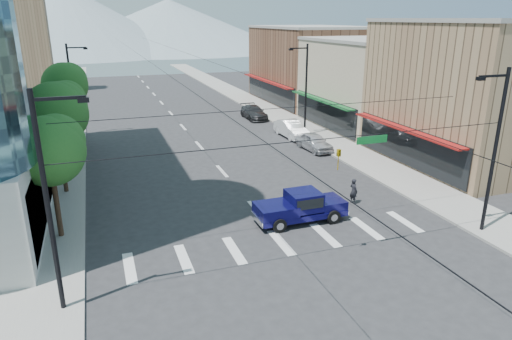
% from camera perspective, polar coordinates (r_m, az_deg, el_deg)
% --- Properties ---
extents(ground, '(160.00, 160.00, 0.00)m').
position_cam_1_polar(ground, '(23.34, 5.06, -10.56)').
color(ground, '#28282B').
rests_on(ground, ground).
extents(sidewalk_left, '(4.00, 120.00, 0.15)m').
position_cam_1_polar(sidewalk_left, '(59.65, -22.41, 6.23)').
color(sidewalk_left, gray).
rests_on(sidewalk_left, ground).
extents(sidewalk_right, '(4.00, 120.00, 0.15)m').
position_cam_1_polar(sidewalk_right, '(63.05, 0.02, 8.21)').
color(sidewalk_right, gray).
rests_on(sidewalk_right, ground).
extents(shop_near, '(12.00, 14.00, 11.00)m').
position_cam_1_polar(shop_near, '(40.84, 25.76, 8.50)').
color(shop_near, '#8C6B4C').
rests_on(shop_near, ground).
extents(shop_mid, '(12.00, 14.00, 9.00)m').
position_cam_1_polar(shop_mid, '(51.72, 14.68, 10.32)').
color(shop_mid, tan).
rests_on(shop_mid, ground).
extents(shop_far, '(12.00, 18.00, 10.00)m').
position_cam_1_polar(shop_far, '(65.45, 6.81, 12.81)').
color(shop_far, brown).
rests_on(shop_far, ground).
extents(clock_tower, '(4.80, 4.80, 20.40)m').
position_cam_1_polar(clock_tower, '(80.88, -26.11, 16.22)').
color(clock_tower, '#8C6B4C').
rests_on(clock_tower, ground).
extents(mountain_left, '(80.00, 80.00, 22.00)m').
position_cam_1_polar(mountain_left, '(168.61, -22.64, 17.02)').
color(mountain_left, gray).
rests_on(mountain_left, ground).
extents(mountain_right, '(90.00, 90.00, 18.00)m').
position_cam_1_polar(mountain_right, '(180.80, -10.82, 17.42)').
color(mountain_right, gray).
rests_on(mountain_right, ground).
extents(tree_near, '(3.65, 3.64, 6.71)m').
position_cam_1_polar(tree_near, '(25.50, -24.20, 2.50)').
color(tree_near, black).
rests_on(tree_near, ground).
extents(tree_midnear, '(4.09, 4.09, 7.52)m').
position_cam_1_polar(tree_midnear, '(32.19, -23.55, 6.73)').
color(tree_midnear, black).
rests_on(tree_midnear, ground).
extents(tree_midfar, '(3.65, 3.64, 6.71)m').
position_cam_1_polar(tree_midfar, '(39.18, -22.90, 7.76)').
color(tree_midfar, black).
rests_on(tree_midfar, ground).
extents(tree_far, '(4.09, 4.09, 7.52)m').
position_cam_1_polar(tree_far, '(46.01, -22.63, 9.95)').
color(tree_far, black).
rests_on(tree_far, ground).
extents(signal_rig, '(21.80, 0.20, 9.00)m').
position_cam_1_polar(signal_rig, '(20.71, 7.04, -0.41)').
color(signal_rig, black).
rests_on(signal_rig, ground).
extents(lamp_pole_nw, '(2.00, 0.25, 9.00)m').
position_cam_1_polar(lamp_pole_nw, '(48.95, -21.93, 9.69)').
color(lamp_pole_nw, black).
rests_on(lamp_pole_nw, ground).
extents(lamp_pole_ne, '(2.00, 0.25, 9.00)m').
position_cam_1_polar(lamp_pole_ne, '(45.33, 6.13, 10.30)').
color(lamp_pole_ne, black).
rests_on(lamp_pole_ne, ground).
extents(pickup_truck, '(5.43, 2.15, 1.83)m').
position_cam_1_polar(pickup_truck, '(26.58, 5.52, -4.53)').
color(pickup_truck, '#09083C').
rests_on(pickup_truck, ground).
extents(pedestrian, '(0.52, 0.68, 1.66)m').
position_cam_1_polar(pedestrian, '(29.72, 12.10, -2.59)').
color(pedestrian, black).
rests_on(pedestrian, ground).
extents(parked_car_near, '(2.12, 4.59, 1.52)m').
position_cam_1_polar(parked_car_near, '(41.22, 7.29, 3.50)').
color(parked_car_near, '#B8B7BC').
rests_on(parked_car_near, ground).
extents(parked_car_mid, '(1.96, 5.11, 1.66)m').
position_cam_1_polar(parked_car_mid, '(45.63, 4.44, 5.14)').
color(parked_car_mid, white).
rests_on(parked_car_mid, ground).
extents(parked_car_far, '(2.16, 5.25, 1.52)m').
position_cam_1_polar(parked_car_far, '(54.03, -0.28, 7.22)').
color(parked_car_far, '#2A2A2C').
rests_on(parked_car_far, ground).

